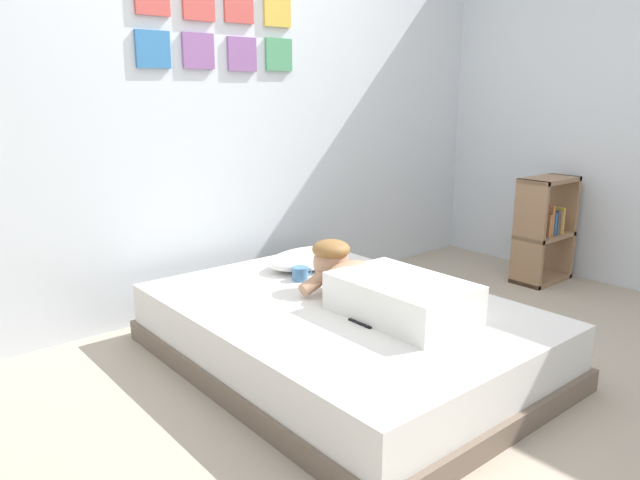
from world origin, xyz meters
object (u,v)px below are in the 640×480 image
(coffee_cup, at_px, (301,274))
(person_lying, at_px, (380,287))
(pillow, at_px, (307,259))
(cell_phone, at_px, (364,322))
(bookshelf, at_px, (544,229))
(bed, at_px, (342,333))

(coffee_cup, bearing_deg, person_lying, -87.84)
(pillow, xyz_separation_m, person_lying, (-0.16, -0.76, 0.05))
(pillow, distance_m, person_lying, 0.78)
(cell_phone, xyz_separation_m, bookshelf, (2.09, 0.34, 0.07))
(coffee_cup, xyz_separation_m, bookshelf, (1.93, -0.34, 0.03))
(cell_phone, height_order, bookshelf, bookshelf)
(pillow, distance_m, cell_phone, 0.92)
(bed, bearing_deg, pillow, 66.98)
(coffee_cup, bearing_deg, bookshelf, -10.14)
(bed, height_order, pillow, pillow)
(bed, height_order, bookshelf, bookshelf)
(pillow, relative_size, person_lying, 0.57)
(cell_phone, bearing_deg, person_lying, 25.06)
(pillow, relative_size, cell_phone, 3.71)
(pillow, relative_size, bookshelf, 0.69)
(bookshelf, bearing_deg, coffee_cup, 169.86)
(coffee_cup, bearing_deg, cell_phone, -103.84)
(pillow, relative_size, coffee_cup, 4.16)
(bed, relative_size, person_lying, 2.11)
(bed, xyz_separation_m, cell_phone, (-0.10, -0.26, 0.16))
(person_lying, bearing_deg, bookshelf, 7.43)
(person_lying, relative_size, cell_phone, 6.57)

